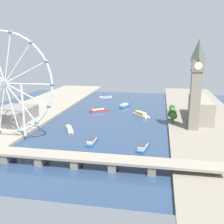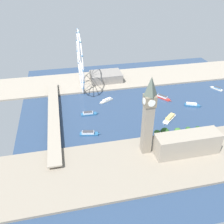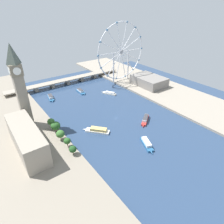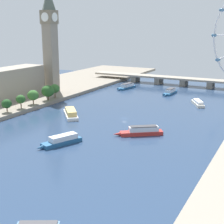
{
  "view_description": "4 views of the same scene",
  "coord_description": "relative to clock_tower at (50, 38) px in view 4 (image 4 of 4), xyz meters",
  "views": [
    {
      "loc": [
        -61.87,
        335.72,
        90.28
      ],
      "look_at": [
        -1.14,
        5.97,
        8.58
      ],
      "focal_mm": 42.21,
      "sensor_mm": 36.0,
      "label": 1
    },
    {
      "loc": [
        -310.54,
        133.47,
        196.43
      ],
      "look_at": [
        -18.61,
        69.35,
        12.46
      ],
      "focal_mm": 38.76,
      "sensor_mm": 36.0,
      "label": 2
    },
    {
      "loc": [
        -134.66,
        -174.65,
        134.74
      ],
      "look_at": [
        -11.31,
        -6.16,
        15.22
      ],
      "focal_mm": 30.98,
      "sensor_mm": 36.0,
      "label": 3
    },
    {
      "loc": [
        100.28,
        -211.65,
        65.44
      ],
      "look_at": [
        -5.27,
        -9.48,
        6.38
      ],
      "focal_mm": 54.02,
      "sensor_mm": 36.0,
      "label": 4
    }
  ],
  "objects": [
    {
      "name": "parliament_block",
      "position": [
        -13.17,
        -46.55,
        -37.05
      ],
      "size": [
        22.0,
        77.09,
        26.35
      ],
      "primitive_type": "cube",
      "color": "gray",
      "rests_on": "riverbank_left"
    },
    {
      "name": "tour_boat_1",
      "position": [
        124.67,
        -75.05,
        -50.84
      ],
      "size": [
        27.31,
        21.15,
        5.68
      ],
      "rotation": [
        0.0,
        0.0,
        3.76
      ],
      "color": "#B22D28",
      "rests_on": "ground_plane"
    },
    {
      "name": "tour_boat_4",
      "position": [
        100.48,
        55.29,
        -51.04
      ],
      "size": [
        7.24,
        27.59,
        5.34
      ],
      "rotation": [
        0.0,
        0.0,
        4.69
      ],
      "color": "#235684",
      "rests_on": "ground_plane"
    },
    {
      "name": "ground_plane",
      "position": [
        99.41,
        -45.98,
        -53.22
      ],
      "size": [
        406.51,
        406.51,
        0.0
      ],
      "primitive_type": "plane",
      "color": "navy"
    },
    {
      "name": "tree_row_embankment",
      "position": [
        20.44,
        -44.62,
        -42.57
      ],
      "size": [
        11.69,
        65.67,
        12.98
      ],
      "color": "#513823",
      "rests_on": "riverbank_left"
    },
    {
      "name": "clock_tower",
      "position": [
        0.0,
        0.0,
        0.0
      ],
      "size": [
        13.14,
        13.14,
        96.69
      ],
      "color": "gray",
      "rests_on": "riverbank_left"
    },
    {
      "name": "tour_boat_0",
      "position": [
        135.82,
        20.89,
        -51.38
      ],
      "size": [
        16.45,
        25.92,
        4.35
      ],
      "rotation": [
        0.0,
        0.0,
        2.07
      ],
      "color": "beige",
      "rests_on": "ground_plane"
    },
    {
      "name": "riverbank_left",
      "position": [
        -18.84,
        -45.98,
        -51.72
      ],
      "size": [
        90.0,
        520.0,
        3.0
      ],
      "primitive_type": "cube",
      "color": "gray",
      "rests_on": "ground_plane"
    },
    {
      "name": "tour_boat_2",
      "position": [
        91.22,
        -111.33,
        -50.99
      ],
      "size": [
        15.33,
        27.22,
        5.24
      ],
      "rotation": [
        0.0,
        0.0,
        4.31
      ],
      "color": "#235684",
      "rests_on": "ground_plane"
    },
    {
      "name": "river_bridge",
      "position": [
        99.41,
        107.02,
        -46.68
      ],
      "size": [
        218.51,
        16.13,
        8.86
      ],
      "color": "gray",
      "rests_on": "ground_plane"
    },
    {
      "name": "tour_boat_6",
      "position": [
        50.47,
        61.89,
        -50.94
      ],
      "size": [
        11.36,
        29.01,
        5.48
      ],
      "rotation": [
        0.0,
        0.0,
        4.53
      ],
      "color": "#235684",
      "rests_on": "ground_plane"
    },
    {
      "name": "tour_boat_3",
      "position": [
        61.66,
        -59.21,
        -50.81
      ],
      "size": [
        25.71,
        28.48,
        5.71
      ],
      "rotation": [
        0.0,
        0.0,
        2.29
      ],
      "color": "white",
      "rests_on": "ground_plane"
    }
  ]
}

